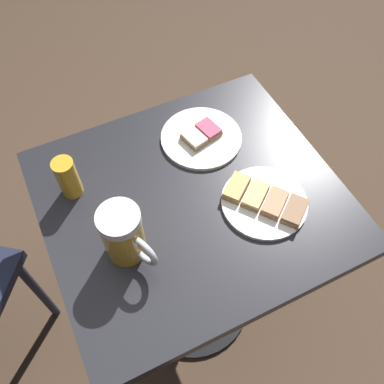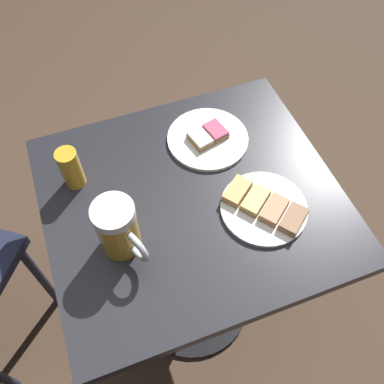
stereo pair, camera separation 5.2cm
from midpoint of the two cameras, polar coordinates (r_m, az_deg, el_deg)
ground_plane at (r=1.69m, az=0.91°, el=-14.52°), size 6.00×6.00×0.00m
cafe_table at (r=1.18m, az=1.28°, el=-5.53°), size 0.64×0.71×0.75m
plate_near at (r=1.01m, az=11.27°, el=-2.04°), size 0.21×0.21×0.03m
plate_far at (r=1.12m, az=3.51°, el=7.33°), size 0.22×0.22×0.03m
beer_mug at (r=0.90m, az=-8.34°, el=-5.07°), size 0.14×0.09×0.15m
beer_glass_small at (r=1.03m, az=-14.82°, el=3.09°), size 0.05×0.05×0.11m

